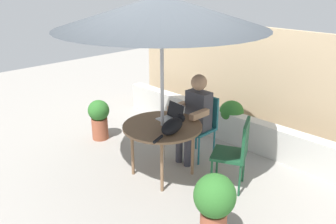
{
  "coord_description": "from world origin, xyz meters",
  "views": [
    {
      "loc": [
        2.91,
        -2.78,
        2.44
      ],
      "look_at": [
        0.0,
        0.1,
        0.86
      ],
      "focal_mm": 37.14,
      "sensor_mm": 36.0,
      "label": 1
    }
  ],
  "objects": [
    {
      "name": "patio_umbrella",
      "position": [
        0.0,
        0.0,
        2.09
      ],
      "size": [
        2.45,
        2.45,
        2.28
      ],
      "color": "#B7B7BC",
      "rests_on": "ground"
    },
    {
      "name": "planter_wall_low",
      "position": [
        0.0,
        1.48,
        0.24
      ],
      "size": [
        4.6,
        0.2,
        0.47
      ],
      "primitive_type": "cube",
      "color": "beige",
      "rests_on": "ground"
    },
    {
      "name": "laptop",
      "position": [
        -0.03,
        0.22,
        0.77
      ],
      "size": [
        0.33,
        0.29,
        0.21
      ],
      "color": "silver",
      "rests_on": "patio_table"
    },
    {
      "name": "patio_table",
      "position": [
        0.0,
        0.0,
        0.65
      ],
      "size": [
        1.01,
        1.01,
        0.71
      ],
      "color": "brown",
      "rests_on": "ground"
    },
    {
      "name": "fence_back",
      "position": [
        0.0,
        2.1,
        0.87
      ],
      "size": [
        5.11,
        0.08,
        1.74
      ],
      "primitive_type": "cube",
      "color": "tan",
      "rests_on": "ground"
    },
    {
      "name": "potted_plant_by_chair",
      "position": [
        -0.03,
        1.56,
        0.37
      ],
      "size": [
        0.38,
        0.38,
        0.64
      ],
      "color": "#9E5138",
      "rests_on": "ground"
    },
    {
      "name": "potted_plant_corner",
      "position": [
        1.26,
        -0.53,
        0.44
      ],
      "size": [
        0.41,
        0.41,
        0.75
      ],
      "color": "#9E5138",
      "rests_on": "ground"
    },
    {
      "name": "cat",
      "position": [
        0.24,
        -0.05,
        0.79
      ],
      "size": [
        0.29,
        0.64,
        0.17
      ],
      "color": "black",
      "rests_on": "patio_table"
    },
    {
      "name": "chair_empty",
      "position": [
        0.85,
        0.41,
        0.53
      ],
      "size": [
        0.54,
        0.54,
        0.9
      ],
      "color": "#194C2D",
      "rests_on": "ground"
    },
    {
      "name": "potted_plant_near_fence",
      "position": [
        -1.51,
        0.05,
        0.37
      ],
      "size": [
        0.34,
        0.34,
        0.65
      ],
      "color": "#9E5138",
      "rests_on": "ground"
    },
    {
      "name": "ground_plane",
      "position": [
        0.0,
        0.0,
        0.0
      ],
      "size": [
        14.0,
        14.0,
        0.0
      ],
      "primitive_type": "plane",
      "color": "gray"
    },
    {
      "name": "person_seated",
      "position": [
        0.0,
        0.63,
        0.7
      ],
      "size": [
        0.48,
        0.48,
        1.24
      ],
      "color": "#3F3F47",
      "rests_on": "ground"
    },
    {
      "name": "chair_occupied",
      "position": [
        0.0,
        0.79,
        0.53
      ],
      "size": [
        0.4,
        0.4,
        0.9
      ],
      "color": "#1E606B",
      "rests_on": "ground"
    }
  ]
}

